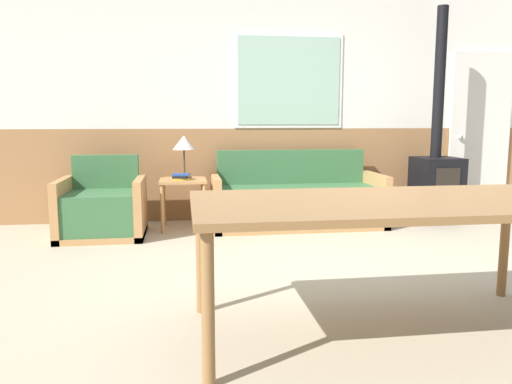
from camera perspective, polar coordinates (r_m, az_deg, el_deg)
name	(u,v)px	position (r m, az deg, el deg)	size (l,w,h in m)	color
ground_plane	(354,285)	(3.79, 11.14, -10.41)	(16.00, 16.00, 0.00)	#B2A58C
wall_back	(284,106)	(6.13, 3.23, 9.75)	(7.20, 0.09, 2.70)	#996B42
couch	(297,203)	(5.69, 4.68, -1.21)	(1.93, 0.79, 0.85)	#B27F4C
armchair	(103,210)	(5.41, -17.13, -2.01)	(0.86, 0.78, 0.82)	#B27F4C
side_table	(183,188)	(5.56, -8.32, 0.46)	(0.51, 0.51, 0.56)	#B27F4C
table_lamp	(184,144)	(5.60, -8.24, 5.40)	(0.25, 0.25, 0.47)	#4C3823
book_stack	(181,177)	(5.46, -8.61, 1.72)	(0.19, 0.15, 0.07)	gold
dining_table	(390,210)	(2.86, 15.02, -2.04)	(2.18, 1.02, 0.77)	olive
wood_stove	(437,172)	(6.22, 19.94, 2.21)	(0.48, 0.52, 2.48)	black
entry_door	(480,134)	(7.05, 24.18, 6.11)	(0.81, 0.09, 2.05)	silver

